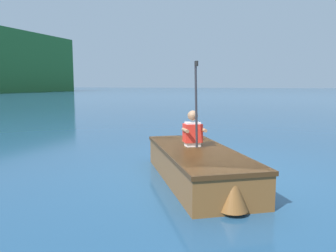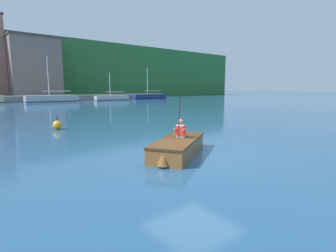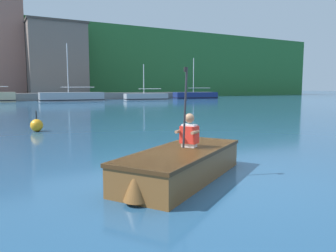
{
  "view_description": "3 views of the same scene",
  "coord_description": "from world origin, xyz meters",
  "px_view_note": "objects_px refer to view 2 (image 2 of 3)",
  "views": [
    {
      "loc": [
        -5.31,
        -1.1,
        1.52
      ],
      "look_at": [
        -0.42,
        0.76,
        0.85
      ],
      "focal_mm": 35.0,
      "sensor_mm": 36.0,
      "label": 1
    },
    {
      "loc": [
        -5.66,
        -5.78,
        2.07
      ],
      "look_at": [
        -0.42,
        0.76,
        0.85
      ],
      "focal_mm": 28.0,
      "sensor_mm": 36.0,
      "label": 2
    },
    {
      "loc": [
        -3.2,
        -4.4,
        1.54
      ],
      "look_at": [
        -0.42,
        0.76,
        0.85
      ],
      "focal_mm": 35.0,
      "sensor_mm": 36.0,
      "label": 3
    }
  ],
  "objects_px": {
    "person_paddler": "(180,129)",
    "channel_buoy": "(57,125)",
    "moored_boat_dock_east_inner": "(112,98)",
    "rowboat_foreground": "(178,146)",
    "moored_boat_dock_center_near": "(52,99)",
    "moored_boat_dock_west_end": "(149,97)"
  },
  "relations": [
    {
      "from": "moored_boat_dock_west_end",
      "to": "person_paddler",
      "type": "relative_size",
      "value": 4.72
    },
    {
      "from": "person_paddler",
      "to": "channel_buoy",
      "type": "bearing_deg",
      "value": 102.31
    },
    {
      "from": "moored_boat_dock_center_near",
      "to": "person_paddler",
      "type": "xyz_separation_m",
      "value": [
        -5.18,
        -33.84,
        0.28
      ]
    },
    {
      "from": "moored_boat_dock_east_inner",
      "to": "person_paddler",
      "type": "bearing_deg",
      "value": -113.32
    },
    {
      "from": "rowboat_foreground",
      "to": "person_paddler",
      "type": "relative_size",
      "value": 2.19
    },
    {
      "from": "rowboat_foreground",
      "to": "channel_buoy",
      "type": "bearing_deg",
      "value": 100.12
    },
    {
      "from": "channel_buoy",
      "to": "person_paddler",
      "type": "bearing_deg",
      "value": -77.69
    },
    {
      "from": "moored_boat_dock_west_end",
      "to": "moored_boat_dock_center_near",
      "type": "bearing_deg",
      "value": -177.0
    },
    {
      "from": "moored_boat_dock_center_near",
      "to": "channel_buoy",
      "type": "height_order",
      "value": "moored_boat_dock_center_near"
    },
    {
      "from": "moored_boat_dock_east_inner",
      "to": "person_paddler",
      "type": "height_order",
      "value": "moored_boat_dock_east_inner"
    },
    {
      "from": "moored_boat_dock_east_inner",
      "to": "rowboat_foreground",
      "type": "bearing_deg",
      "value": -113.6
    },
    {
      "from": "moored_boat_dock_east_inner",
      "to": "channel_buoy",
      "type": "bearing_deg",
      "value": -121.85
    },
    {
      "from": "moored_boat_dock_west_end",
      "to": "moored_boat_dock_center_near",
      "type": "height_order",
      "value": "moored_boat_dock_center_near"
    },
    {
      "from": "moored_boat_dock_west_end",
      "to": "person_paddler",
      "type": "height_order",
      "value": "moored_boat_dock_west_end"
    },
    {
      "from": "channel_buoy",
      "to": "moored_boat_dock_west_end",
      "type": "bearing_deg",
      "value": 48.08
    },
    {
      "from": "moored_boat_dock_center_near",
      "to": "moored_boat_dock_east_inner",
      "type": "height_order",
      "value": "moored_boat_dock_center_near"
    },
    {
      "from": "rowboat_foreground",
      "to": "person_paddler",
      "type": "xyz_separation_m",
      "value": [
        0.27,
        0.18,
        0.5
      ]
    },
    {
      "from": "person_paddler",
      "to": "channel_buoy",
      "type": "distance_m",
      "value": 7.73
    },
    {
      "from": "moored_boat_dock_west_end",
      "to": "moored_boat_dock_center_near",
      "type": "xyz_separation_m",
      "value": [
        -17.61,
        -0.92,
        0.05
      ]
    },
    {
      "from": "moored_boat_dock_center_near",
      "to": "channel_buoy",
      "type": "distance_m",
      "value": 27.18
    },
    {
      "from": "moored_boat_dock_west_end",
      "to": "rowboat_foreground",
      "type": "xyz_separation_m",
      "value": [
        -23.07,
        -34.94,
        -0.17
      ]
    },
    {
      "from": "moored_boat_dock_center_near",
      "to": "moored_boat_dock_west_end",
      "type": "bearing_deg",
      "value": 3.0
    }
  ]
}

